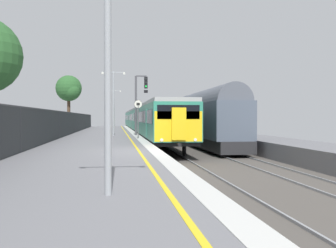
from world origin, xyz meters
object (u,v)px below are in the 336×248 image
Objects in this scene: signal_gantry at (139,98)px; speed_limit_sign at (138,114)px; platform_lamp_mid at (113,97)px; background_tree_left at (69,89)px; freight_train_adjacent_track at (192,117)px; commuter_train_at_platform at (142,120)px; platform_lamp_near at (108,34)px; platform_lamp_far at (114,105)px.

signal_gantry is 1.83× the size of speed_limit_sign.
platform_lamp_mid is at bearing 178.93° from signal_gantry.
platform_lamp_mid is 20.13m from background_tree_left.
commuter_train_at_platform is at bearing 106.19° from freight_train_adjacent_track.
signal_gantry is 0.97× the size of platform_lamp_near.
platform_lamp_mid is at bearing 90.00° from platform_lamp_near.
background_tree_left reaches higher than platform_lamp_mid.
freight_train_adjacent_track is 5.90× the size of signal_gantry.
platform_lamp_near is (-2.16, -25.76, -0.07)m from signal_gantry.
freight_train_adjacent_track is 20.05m from background_tree_left.
speed_limit_sign is 0.49× the size of platform_lamp_far.
speed_limit_sign is at bearing -120.95° from freight_train_adjacent_track.
signal_gantry is at bearing -85.22° from platform_lamp_far.
freight_train_adjacent_track is 22.46m from platform_lamp_far.
platform_lamp_mid is at bearing 109.68° from speed_limit_sign.
background_tree_left is at bearing 112.51° from signal_gantry.
platform_lamp_far reaches higher than commuter_train_at_platform.
platform_lamp_near is 25.80m from platform_lamp_mid.
platform_lamp_near is 0.96× the size of platform_lamp_mid.
speed_limit_sign is at bearing 85.07° from platform_lamp_near.
background_tree_left reaches higher than signal_gantry.
commuter_train_at_platform is at bearing -3.85° from background_tree_left.
signal_gantry is 25.85m from platform_lamp_near.
platform_lamp_mid reaches higher than freight_train_adjacent_track.
signal_gantry reaches higher than speed_limit_sign.
freight_train_adjacent_track is 11.38m from speed_limit_sign.
speed_limit_sign is 0.40× the size of background_tree_left.
background_tree_left is (-9.44, 0.63, 3.96)m from commuter_train_at_platform.
background_tree_left is (-5.80, 44.97, 2.11)m from platform_lamp_near.
freight_train_adjacent_track is 7.45m from signal_gantry.
speed_limit_sign is 5.52m from platform_lamp_mid.
freight_train_adjacent_track is at bearing 75.95° from platform_lamp_near.
speed_limit_sign is 30.90m from platform_lamp_far.
platform_lamp_near is at bearing -82.65° from background_tree_left.
platform_lamp_far is at bearing 116.61° from commuter_train_at_platform.
signal_gantry is at bearing -67.49° from background_tree_left.
commuter_train_at_platform is 2.04× the size of freight_train_adjacent_track.
platform_lamp_mid reaches higher than commuter_train_at_platform.
background_tree_left is (-13.44, 14.42, 3.65)m from freight_train_adjacent_track.
platform_lamp_far reaches higher than speed_limit_sign.
commuter_train_at_platform is at bearing 85.52° from speed_limit_sign.
background_tree_left reaches higher than platform_lamp_far.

